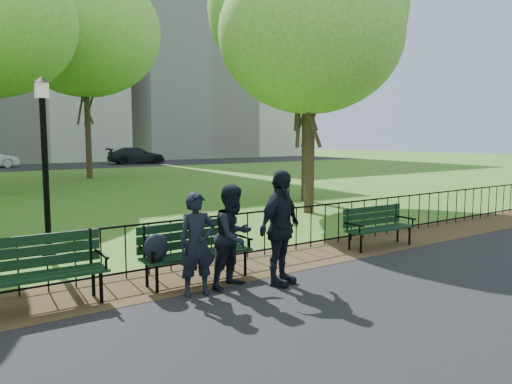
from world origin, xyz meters
TOP-DOWN VIEW (x-y plane):
  - ground at (0.00, 0.00)m, footprint 120.00×120.00m
  - dirt_strip at (0.00, 1.50)m, footprint 60.00×1.60m
  - iron_fence at (0.00, 2.00)m, footprint 24.06×0.06m
  - apartment_east at (26.00, 48.00)m, footprint 20.00×15.00m
  - park_bench_main at (-0.79, 1.22)m, footprint 1.85×0.57m
  - park_bench_left_a at (-2.94, 1.35)m, footprint 1.91×0.65m
  - park_bench_right_a at (3.76, 1.23)m, footprint 1.66×0.59m
  - lamppost at (-2.06, 4.28)m, footprint 0.31×0.31m
  - tree_near_e at (5.81, 5.69)m, footprint 5.47×5.47m
  - tree_mid_e at (7.52, 7.83)m, footprint 6.89×6.89m
  - tree_far_e at (4.23, 22.23)m, footprint 8.16×8.16m
  - person_left at (-0.86, 0.59)m, footprint 0.61×0.47m
  - person_mid at (-0.21, 0.62)m, footprint 0.85×0.61m
  - person_right at (0.44, 0.30)m, footprint 1.14×0.78m
  - sedan_dark at (12.01, 34.68)m, footprint 5.01×2.57m

SIDE VIEW (x-z plane):
  - ground at x=0.00m, z-range 0.00..0.00m
  - dirt_strip at x=0.00m, z-range 0.01..0.02m
  - iron_fence at x=0.00m, z-range 0.00..1.00m
  - park_bench_right_a at x=3.76m, z-range 0.07..1.00m
  - park_bench_left_a at x=-2.94m, z-range 0.08..1.15m
  - park_bench_main at x=-0.79m, z-range 0.11..1.14m
  - sedan_dark at x=12.01m, z-range 0.01..1.40m
  - person_left at x=-0.86m, z-range 0.01..1.52m
  - person_mid at x=-0.21m, z-range 0.01..1.59m
  - person_right at x=0.44m, z-range 0.01..1.81m
  - lamppost at x=-2.06m, z-range 0.15..3.57m
  - tree_near_e at x=5.81m, z-range 1.48..9.11m
  - tree_mid_e at x=7.52m, z-range 1.87..11.48m
  - tree_far_e at x=4.23m, z-range 2.21..13.59m
  - apartment_east at x=26.00m, z-range 0.00..24.00m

